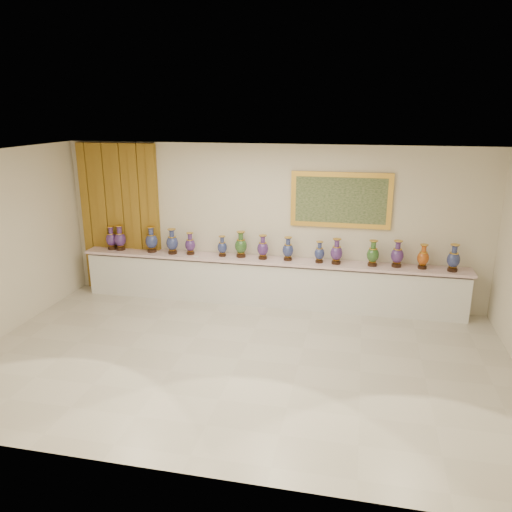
{
  "coord_description": "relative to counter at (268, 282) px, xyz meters",
  "views": [
    {
      "loc": [
        1.65,
        -6.53,
        3.61
      ],
      "look_at": [
        -0.11,
        1.7,
        1.11
      ],
      "focal_mm": 35.0,
      "sensor_mm": 36.0,
      "label": 1
    }
  ],
  "objects": [
    {
      "name": "vase_2",
      "position": [
        -2.32,
        -0.01,
        0.69
      ],
      "size": [
        0.3,
        0.3,
        0.51
      ],
      "rotation": [
        0.0,
        0.0,
        0.37
      ],
      "color": "#321B0D",
      "rests_on": "counter"
    },
    {
      "name": "vase_3",
      "position": [
        -1.88,
        -0.04,
        0.68
      ],
      "size": [
        0.29,
        0.29,
        0.49
      ],
      "rotation": [
        0.0,
        0.0,
        0.33
      ],
      "color": "#321B0D",
      "rests_on": "counter"
    },
    {
      "name": "vase_7",
      "position": [
        -0.1,
        -0.02,
        0.67
      ],
      "size": [
        0.23,
        0.23,
        0.46
      ],
      "rotation": [
        0.0,
        0.0,
        -0.1
      ],
      "color": "#321B0D",
      "rests_on": "counter"
    },
    {
      "name": "label_card",
      "position": [
        -1.37,
        -0.14,
        0.47
      ],
      "size": [
        0.1,
        0.06,
        0.0
      ],
      "primitive_type": "cube",
      "color": "white",
      "rests_on": "counter"
    },
    {
      "name": "vase_11",
      "position": [
        1.91,
        -0.03,
        0.67
      ],
      "size": [
        0.22,
        0.22,
        0.47
      ],
      "rotation": [
        0.0,
        0.0,
        0.03
      ],
      "color": "#321B0D",
      "rests_on": "counter"
    },
    {
      "name": "room",
      "position": [
        -2.34,
        0.17,
        1.15
      ],
      "size": [
        8.0,
        8.0,
        8.0
      ],
      "color": "beige",
      "rests_on": "ground"
    },
    {
      "name": "vase_12",
      "position": [
        2.33,
        0.0,
        0.68
      ],
      "size": [
        0.28,
        0.28,
        0.48
      ],
      "rotation": [
        0.0,
        0.0,
        -0.33
      ],
      "color": "#321B0D",
      "rests_on": "counter"
    },
    {
      "name": "vase_10",
      "position": [
        1.27,
        -0.04,
        0.67
      ],
      "size": [
        0.25,
        0.25,
        0.47
      ],
      "rotation": [
        0.0,
        0.0,
        -0.18
      ],
      "color": "#321B0D",
      "rests_on": "counter"
    },
    {
      "name": "counter",
      "position": [
        0.0,
        0.0,
        0.0
      ],
      "size": [
        7.28,
        0.48,
        0.9
      ],
      "color": "white",
      "rests_on": "ground"
    },
    {
      "name": "vase_14",
      "position": [
        3.26,
        -0.05,
        0.68
      ],
      "size": [
        0.29,
        0.29,
        0.48
      ],
      "rotation": [
        0.0,
        0.0,
        0.42
      ],
      "color": "#321B0D",
      "rests_on": "counter"
    },
    {
      "name": "vase_4",
      "position": [
        -1.53,
        -0.01,
        0.66
      ],
      "size": [
        0.22,
        0.22,
        0.43
      ],
      "rotation": [
        0.0,
        0.0,
        0.09
      ],
      "color": "#321B0D",
      "rests_on": "counter"
    },
    {
      "name": "vase_5",
      "position": [
        -0.89,
        -0.0,
        0.64
      ],
      "size": [
        0.2,
        0.2,
        0.39
      ],
      "rotation": [
        0.0,
        0.0,
        -0.1
      ],
      "color": "#321B0D",
      "rests_on": "counter"
    },
    {
      "name": "vase_1",
      "position": [
        -2.99,
        0.0,
        0.69
      ],
      "size": [
        0.26,
        0.26,
        0.5
      ],
      "rotation": [
        0.0,
        0.0,
        0.17
      ],
      "color": "#321B0D",
      "rests_on": "counter"
    },
    {
      "name": "vase_8",
      "position": [
        0.38,
        -0.01,
        0.66
      ],
      "size": [
        0.26,
        0.26,
        0.44
      ],
      "rotation": [
        0.0,
        0.0,
        0.33
      ],
      "color": "#321B0D",
      "rests_on": "counter"
    },
    {
      "name": "vase_13",
      "position": [
        2.77,
        -0.0,
        0.66
      ],
      "size": [
        0.21,
        0.21,
        0.44
      ],
      "rotation": [
        0.0,
        0.0,
        0.02
      ],
      "color": "#321B0D",
      "rests_on": "counter"
    },
    {
      "name": "vase_0",
      "position": [
        -3.18,
        0.01,
        0.67
      ],
      "size": [
        0.29,
        0.29,
        0.47
      ],
      "rotation": [
        0.0,
        0.0,
        0.41
      ],
      "color": "#321B0D",
      "rests_on": "counter"
    },
    {
      "name": "ground",
      "position": [
        0.0,
        -2.27,
        -0.44
      ],
      "size": [
        8.0,
        8.0,
        0.0
      ],
      "primitive_type": "plane",
      "color": "beige",
      "rests_on": "ground"
    },
    {
      "name": "vase_6",
      "position": [
        -0.53,
        0.02,
        0.69
      ],
      "size": [
        0.23,
        0.23,
        0.5
      ],
      "rotation": [
        0.0,
        0.0,
        0.01
      ],
      "color": "#321B0D",
      "rests_on": "counter"
    },
    {
      "name": "vase_9",
      "position": [
        0.96,
        -0.03,
        0.64
      ],
      "size": [
        0.19,
        0.19,
        0.4
      ],
      "rotation": [
        0.0,
        0.0,
        0.02
      ],
      "color": "#321B0D",
      "rests_on": "counter"
    }
  ]
}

